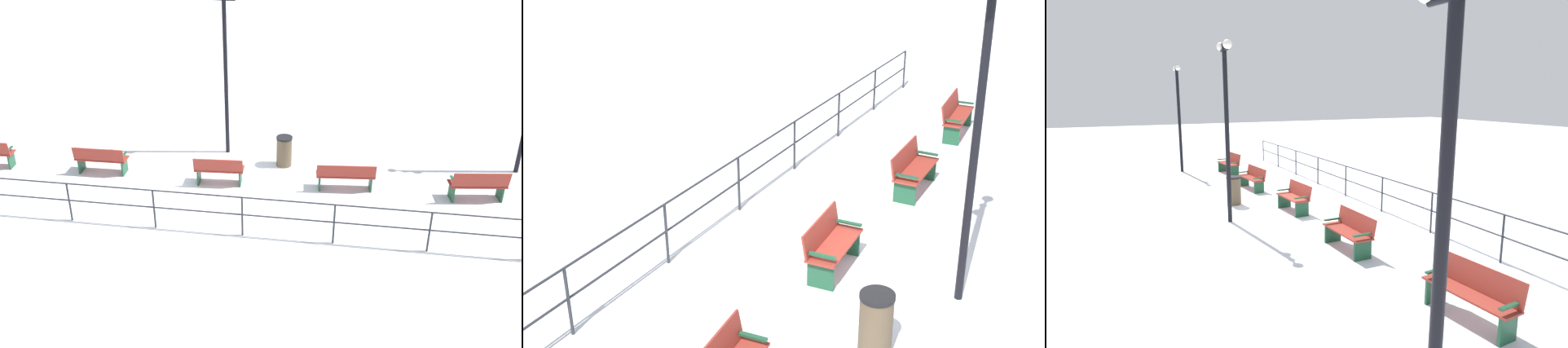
% 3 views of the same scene
% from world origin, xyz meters
% --- Properties ---
extents(ground_plane, '(80.00, 80.00, 0.00)m').
position_xyz_m(ground_plane, '(0.00, 0.00, 0.00)').
color(ground_plane, white).
rests_on(ground_plane, ground).
extents(bench_nearest, '(0.76, 1.59, 0.95)m').
position_xyz_m(bench_nearest, '(0.02, -7.12, 0.49)').
color(bench_nearest, maroon).
rests_on(bench_nearest, ground).
extents(bench_second, '(0.65, 1.67, 0.86)m').
position_xyz_m(bench_second, '(0.05, -3.56, 0.46)').
color(bench_second, maroon).
rests_on(bench_second, ground).
extents(bench_third, '(0.64, 1.43, 0.90)m').
position_xyz_m(bench_third, '(-0.16, -0.01, 0.47)').
color(bench_third, maroon).
rests_on(bench_third, ground).
extents(bench_fourth, '(0.59, 1.53, 0.90)m').
position_xyz_m(bench_fourth, '(-0.04, 3.55, 0.47)').
color(bench_fourth, maroon).
rests_on(bench_fourth, ground).
extents(bench_fifth, '(0.62, 1.68, 0.92)m').
position_xyz_m(bench_fifth, '(-0.22, 7.10, 0.50)').
color(bench_fifth, maroon).
rests_on(bench_fifth, ground).
extents(lamppost_near, '(0.23, 0.98, 4.85)m').
position_xyz_m(lamppost_near, '(1.93, -8.56, 3.00)').
color(lamppost_near, black).
rests_on(lamppost_near, ground).
extents(lamppost_middle, '(0.24, 0.93, 5.00)m').
position_xyz_m(lamppost_middle, '(1.93, 0.18, 3.23)').
color(lamppost_middle, black).
rests_on(lamppost_middle, ground).
extents(lamppost_far, '(0.30, 1.04, 4.78)m').
position_xyz_m(lamppost_far, '(1.93, 8.66, 3.22)').
color(lamppost_far, black).
rests_on(lamppost_far, ground).
extents(waterfront_railing, '(0.05, 20.25, 1.11)m').
position_xyz_m(waterfront_railing, '(-2.62, -0.00, 0.75)').
color(waterfront_railing, '#26282D').
rests_on(waterfront_railing, ground).
extents(trash_bin, '(0.49, 0.49, 0.94)m').
position_xyz_m(trash_bin, '(1.31, -1.69, 0.47)').
color(trash_bin, brown).
rests_on(trash_bin, ground).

